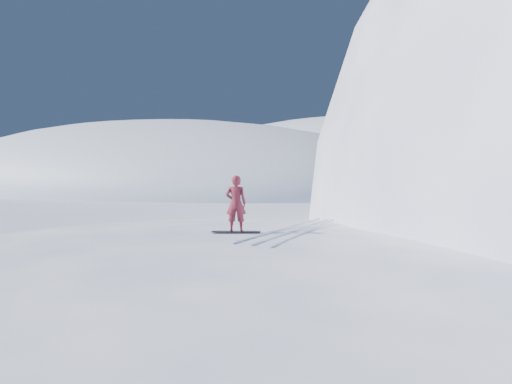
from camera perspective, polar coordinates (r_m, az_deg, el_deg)
ground at (r=10.44m, az=-7.17°, el=-20.84°), size 400.00×400.00×0.00m
near_ridge at (r=12.20m, az=6.46°, el=-17.24°), size 36.00×28.00×4.80m
far_ridge_a at (r=101.76m, az=-14.03°, el=0.54°), size 120.00×70.00×28.00m
far_ridge_c at (r=126.02m, az=13.05°, el=1.01°), size 140.00×90.00×36.00m
wind_bumps at (r=12.29m, az=-2.30°, el=-17.07°), size 16.00×14.40×1.00m
snowboard at (r=12.99m, az=-2.52°, el=-4.99°), size 1.33×0.93×0.02m
snowboarder at (r=12.90m, az=-2.53°, el=-1.44°), size 0.69×0.62×1.59m
vapor_plume at (r=92.99m, az=-22.01°, el=0.18°), size 8.60×6.88×6.02m
board_tracks at (r=13.54m, az=5.04°, el=-4.64°), size 1.79×5.97×0.04m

